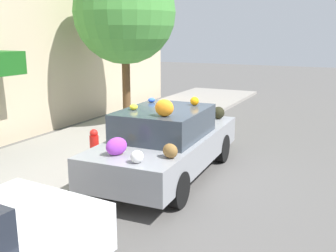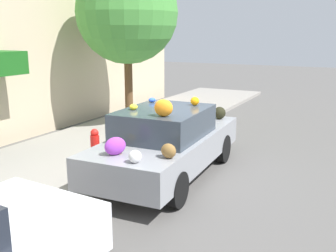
% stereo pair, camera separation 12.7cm
% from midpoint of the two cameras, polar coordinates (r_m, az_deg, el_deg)
% --- Properties ---
extents(ground_plane, '(60.00, 60.00, 0.00)m').
position_cam_midpoint_polar(ground_plane, '(8.19, 0.35, -7.15)').
color(ground_plane, '#565451').
extents(sidewalk_curb, '(24.00, 3.20, 0.12)m').
position_cam_midpoint_polar(sidewalk_curb, '(9.63, -14.18, -4.03)').
color(sidewalk_curb, gray).
rests_on(sidewalk_curb, ground).
extents(street_tree, '(2.97, 2.97, 4.82)m').
position_cam_midpoint_polar(street_tree, '(11.87, -5.66, 16.03)').
color(street_tree, brown).
rests_on(street_tree, sidewalk_curb).
extents(fire_hydrant, '(0.20, 0.20, 0.70)m').
position_cam_midpoint_polar(fire_hydrant, '(8.83, -10.14, -2.65)').
color(fire_hydrant, red).
rests_on(fire_hydrant, sidewalk_curb).
extents(art_car, '(4.34, 1.89, 1.73)m').
position_cam_midpoint_polar(art_car, '(7.91, 0.37, -2.22)').
color(art_car, gray).
rests_on(art_car, ground).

